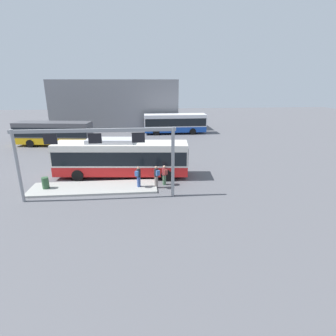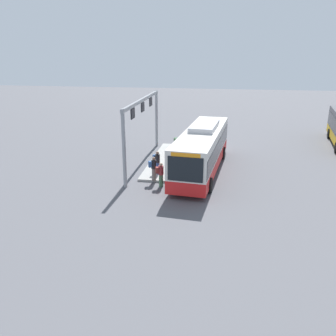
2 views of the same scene
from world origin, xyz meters
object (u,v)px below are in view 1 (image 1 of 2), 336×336
Objects in this scene: bus_background_right at (175,123)px; trash_bin at (45,183)px; person_waiting_near at (138,176)px; bus_background_left at (54,132)px; bus_main at (121,157)px; person_boarding at (156,176)px; person_waiting_mid at (164,175)px.

bus_background_right is 26.06m from trash_bin.
bus_background_left is at bearing 65.33° from person_waiting_near.
bus_main is 4.31m from person_boarding.
bus_background_left is (-9.70, 13.05, -0.04)m from bus_main.
bus_main is 16.26m from bus_background_left.
trash_bin is (-8.72, 0.35, -0.44)m from person_boarding.
bus_main is 13.17× the size of trash_bin.
trash_bin is at bearing 60.50° from person_boarding.
bus_main is 21.12m from bus_background_right.
bus_main reaches higher than bus_background_left.
person_waiting_near reaches higher than person_waiting_mid.
bus_main is 6.50m from trash_bin.
trash_bin is (-9.41, -0.28, -0.28)m from person_waiting_mid.
bus_background_left is 6.01× the size of person_boarding.
trash_bin is at bearing 69.24° from person_waiting_mid.
bus_background_right is at bearing 75.58° from bus_main.
bus_background_left is 1.02× the size of bus_background_right.
person_waiting_mid is at bearing 1.70° from trash_bin.
bus_background_left is 11.16× the size of trash_bin.
bus_background_right reaches higher than person_waiting_mid.
person_boarding reaches higher than person_waiting_mid.
bus_main is 4.47m from person_waiting_mid.
bus_background_left is 19.65m from person_waiting_near.
person_boarding is 8.74m from trash_bin.
person_waiting_mid is (13.33, -15.48, -0.89)m from bus_background_left.
person_boarding reaches higher than trash_bin.
person_boarding is 1.43m from person_waiting_near.
person_boarding is (2.94, -3.06, -0.76)m from bus_main.
bus_background_right is at bearing 60.18° from trash_bin.
bus_main is 1.18× the size of bus_background_left.
bus_main reaches higher than person_waiting_mid.
person_boarding is (12.64, -16.11, -0.73)m from bus_background_left.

